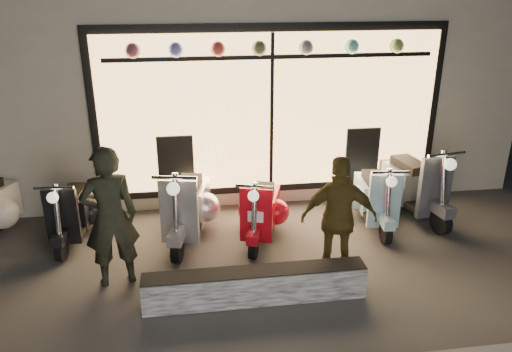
{
  "coord_description": "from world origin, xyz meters",
  "views": [
    {
      "loc": [
        -0.51,
        -5.44,
        3.47
      ],
      "look_at": [
        0.37,
        0.6,
        1.05
      ],
      "focal_mm": 35.0,
      "sensor_mm": 36.0,
      "label": 1
    }
  ],
  "objects": [
    {
      "name": "ground",
      "position": [
        0.0,
        0.0,
        0.0
      ],
      "size": [
        40.0,
        40.0,
        0.0
      ],
      "primitive_type": "plane",
      "color": "#383533",
      "rests_on": "ground"
    },
    {
      "name": "shop_building",
      "position": [
        0.0,
        4.98,
        2.1
      ],
      "size": [
        10.2,
        6.23,
        4.2
      ],
      "color": "beige",
      "rests_on": "ground"
    },
    {
      "name": "graffiti_barrier",
      "position": [
        0.18,
        -0.65,
        0.2
      ],
      "size": [
        2.55,
        0.28,
        0.4
      ],
      "primitive_type": "cube",
      "color": "black",
      "rests_on": "ground"
    },
    {
      "name": "scooter_silver",
      "position": [
        -0.54,
        1.15,
        0.45
      ],
      "size": [
        0.72,
        1.59,
        1.13
      ],
      "rotation": [
        0.0,
        0.0,
        -0.21
      ],
      "color": "black",
      "rests_on": "ground"
    },
    {
      "name": "scooter_red",
      "position": [
        0.51,
        0.97,
        0.39
      ],
      "size": [
        0.71,
        1.36,
        0.98
      ],
      "rotation": [
        0.0,
        0.0,
        -0.31
      ],
      "color": "black",
      "rests_on": "ground"
    },
    {
      "name": "scooter_black",
      "position": [
        -2.15,
        1.31,
        0.39
      ],
      "size": [
        0.52,
        1.38,
        0.98
      ],
      "rotation": [
        0.0,
        0.0,
        -0.09
      ],
      "color": "black",
      "rests_on": "ground"
    },
    {
      "name": "scooter_blue",
      "position": [
        2.26,
        1.15,
        0.41
      ],
      "size": [
        0.55,
        1.42,
        1.01
      ],
      "rotation": [
        0.0,
        0.0,
        -0.11
      ],
      "color": "black",
      "rests_on": "ground"
    },
    {
      "name": "scooter_grey",
      "position": [
        2.94,
        1.42,
        0.47
      ],
      "size": [
        0.69,
        1.64,
        1.17
      ],
      "rotation": [
        0.0,
        0.0,
        0.16
      ],
      "color": "black",
      "rests_on": "ground"
    },
    {
      "name": "man",
      "position": [
        -1.45,
        -0.02,
        0.88
      ],
      "size": [
        0.72,
        0.56,
        1.75
      ],
      "primitive_type": "imported",
      "rotation": [
        0.0,
        0.0,
        3.38
      ],
      "color": "black",
      "rests_on": "ground"
    },
    {
      "name": "woman",
      "position": [
        1.26,
        -0.24,
        0.78
      ],
      "size": [
        0.97,
        0.53,
        1.56
      ],
      "primitive_type": "imported",
      "rotation": [
        0.0,
        0.0,
        2.97
      ],
      "color": "brown",
      "rests_on": "ground"
    }
  ]
}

